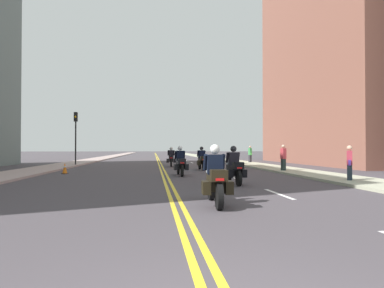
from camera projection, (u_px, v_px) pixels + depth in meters
ground_plane at (157, 158)px, 49.88m from camera, size 264.00×264.00×0.00m
sidewalk_left at (102, 158)px, 48.91m from camera, size 2.82×144.00×0.12m
sidewalk_right at (210, 158)px, 50.86m from camera, size 2.82×144.00×0.12m
centreline_yellow_inner at (157, 158)px, 49.87m from camera, size 0.12×132.00×0.01m
centreline_yellow_outer at (158, 158)px, 49.90m from camera, size 0.12×132.00×0.01m
lane_dashes_white at (195, 164)px, 31.43m from camera, size 0.14×56.40×0.01m
building_right_1 at (334, 35)px, 32.12m from camera, size 7.65×20.29×25.49m
motorcycle_0 at (215, 181)px, 8.47m from camera, size 0.78×2.20×1.59m
motorcycle_1 at (234, 169)px, 13.40m from camera, size 0.77×2.15×1.60m
motorcycle_2 at (180, 163)px, 17.75m from camera, size 0.78×2.27×1.64m
motorcycle_3 at (202, 160)px, 22.62m from camera, size 0.77×2.24×1.63m
motorcycle_4 at (171, 159)px, 26.78m from camera, size 0.78×2.14×1.63m
traffic_cone_0 at (65, 168)px, 19.13m from camera, size 0.35×0.35×0.66m
traffic_light_near at (76, 129)px, 27.88m from camera, size 0.28×0.38×4.62m
pedestrian_0 at (250, 154)px, 32.59m from camera, size 0.29×0.50×1.77m
pedestrian_1 at (283, 158)px, 20.34m from camera, size 0.28×0.39×1.73m
pedestrian_2 at (350, 164)px, 14.03m from camera, size 0.40×0.49×1.62m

